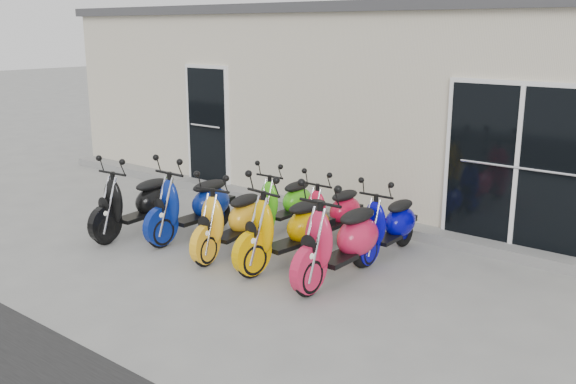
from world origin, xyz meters
name	(u,v)px	position (x,y,z in m)	size (l,w,h in m)	color
ground	(260,254)	(0.00, 0.00, 0.00)	(80.00, 80.00, 0.00)	gray
building	(441,102)	(0.00, 5.20, 1.60)	(14.00, 6.00, 3.20)	beige
roof_cap	(446,10)	(0.00, 5.20, 3.28)	(14.20, 6.20, 0.16)	#3F3F42
front_step	(345,216)	(0.00, 2.02, 0.07)	(14.00, 0.40, 0.15)	gray
door_left	(208,122)	(-3.20, 2.17, 1.26)	(1.07, 0.08, 2.22)	black
door_right	(518,162)	(2.60, 2.17, 1.26)	(2.02, 0.08, 2.22)	black
scooter_front_black	(134,194)	(-2.00, -0.49, 0.62)	(0.61, 1.67, 1.23)	black
scooter_front_blue	(191,195)	(-1.25, -0.07, 0.63)	(0.62, 1.72, 1.27)	navy
scooter_front_orange_a	(230,211)	(-0.33, -0.22, 0.60)	(0.59, 1.62, 1.20)	yellow
scooter_front_orange_b	(287,217)	(0.54, -0.09, 0.64)	(0.63, 1.74, 1.28)	#E8A800
scooter_front_red	(340,229)	(1.35, -0.09, 0.65)	(0.64, 1.77, 1.31)	#CC1B42
scooter_back_green	(284,194)	(-0.45, 1.05, 0.55)	(0.54, 1.49, 1.10)	#47C517
scooter_back_red	(332,204)	(0.43, 1.05, 0.55)	(0.55, 1.50, 1.11)	red
scooter_back_blue	(388,215)	(1.35, 1.04, 0.56)	(0.55, 1.52, 1.12)	#040294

